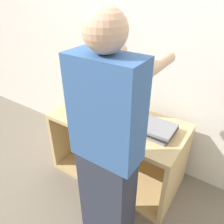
{
  "coord_description": "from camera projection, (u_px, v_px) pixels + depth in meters",
  "views": [
    {
      "loc": [
        0.84,
        -1.06,
        1.67
      ],
      "look_at": [
        0.0,
        0.2,
        0.76
      ],
      "focal_mm": 35.0,
      "sensor_mm": 36.0,
      "label": 1
    }
  ],
  "objects": [
    {
      "name": "laptop_stack_left",
      "position": [
        87.0,
        102.0,
        2.02
      ],
      "size": [
        0.33,
        0.25,
        0.13
      ],
      "color": "#232326",
      "rests_on": "cart"
    },
    {
      "name": "wall_back",
      "position": [
        143.0,
        45.0,
        1.89
      ],
      "size": [
        8.0,
        0.05,
        2.4
      ],
      "color": "silver",
      "rests_on": "ground_plane"
    },
    {
      "name": "inventory_tag",
      "position": [
        82.0,
        98.0,
        1.94
      ],
      "size": [
        0.06,
        0.02,
        0.01
      ],
      "color": "red",
      "rests_on": "laptop_stack_left"
    },
    {
      "name": "laptop_open",
      "position": [
        121.0,
        112.0,
        1.9
      ],
      "size": [
        0.3,
        0.3,
        0.25
      ],
      "color": "#B7B7BC",
      "rests_on": "cart"
    },
    {
      "name": "laptop_stack_right",
      "position": [
        154.0,
        129.0,
        1.71
      ],
      "size": [
        0.32,
        0.25,
        0.07
      ],
      "color": "gray",
      "rests_on": "cart"
    },
    {
      "name": "ground_plane",
      "position": [
        100.0,
        192.0,
        2.01
      ],
      "size": [
        12.0,
        12.0,
        0.0
      ],
      "primitive_type": "plane",
      "color": "#756B5B"
    },
    {
      "name": "person",
      "position": [
        108.0,
        151.0,
        1.31
      ],
      "size": [
        0.4,
        0.52,
        1.59
      ],
      "color": "#2D3342",
      "rests_on": "ground_plane"
    },
    {
      "name": "cart",
      "position": [
        121.0,
        144.0,
        2.1
      ],
      "size": [
        1.18,
        0.58,
        0.64
      ],
      "color": "tan",
      "rests_on": "ground_plane"
    }
  ]
}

